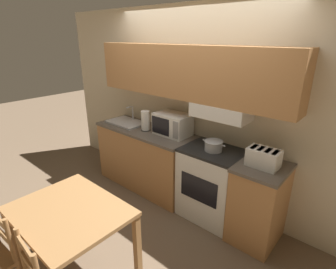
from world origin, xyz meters
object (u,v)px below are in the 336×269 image
at_px(dining_table, 70,220).
at_px(microwave, 172,124).
at_px(stove_range, 211,184).
at_px(paper_towel_roll, 146,121).
at_px(cooking_pot, 214,145).
at_px(toaster, 263,158).
at_px(sink_basin, 126,122).

bearing_deg(dining_table, microwave, 98.44).
distance_m(stove_range, paper_towel_roll, 1.25).
bearing_deg(cooking_pot, microwave, 172.64).
bearing_deg(toaster, microwave, 175.72).
height_order(microwave, paper_towel_roll, microwave).
xyz_separation_m(stove_range, sink_basin, (-1.54, -0.01, 0.47)).
bearing_deg(sink_basin, cooking_pot, -0.03).
distance_m(toaster, sink_basin, 2.14).
bearing_deg(paper_towel_roll, toaster, 0.52).
bearing_deg(sink_basin, microwave, 6.04).
distance_m(sink_basin, paper_towel_roll, 0.47).
bearing_deg(toaster, dining_table, -123.15).
bearing_deg(paper_towel_roll, dining_table, -67.63).
bearing_deg(microwave, dining_table, -81.56).
height_order(paper_towel_roll, dining_table, paper_towel_roll).
relative_size(toaster, sink_basin, 0.55).
bearing_deg(sink_basin, toaster, -0.19).
xyz_separation_m(stove_range, dining_table, (-0.44, -1.61, 0.20)).
xyz_separation_m(toaster, dining_table, (-1.04, -1.60, -0.36)).
bearing_deg(sink_basin, paper_towel_roll, -2.85).
height_order(microwave, sink_basin, microwave).
relative_size(cooking_pot, dining_table, 0.30).
xyz_separation_m(stove_range, paper_towel_roll, (-1.09, -0.03, 0.60)).
distance_m(microwave, paper_towel_roll, 0.41).
relative_size(microwave, sink_basin, 0.81).
bearing_deg(microwave, cooking_pot, -7.36).
height_order(sink_basin, dining_table, sink_basin).
distance_m(microwave, toaster, 1.30).
relative_size(cooking_pot, sink_basin, 0.50).
bearing_deg(microwave, sink_basin, -173.96).
bearing_deg(cooking_pot, dining_table, -105.71).
xyz_separation_m(toaster, paper_towel_roll, (-1.69, -0.02, 0.04)).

